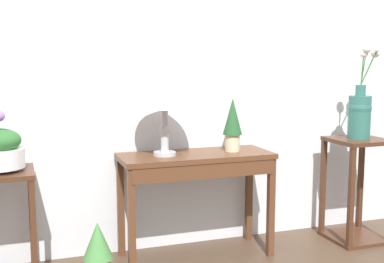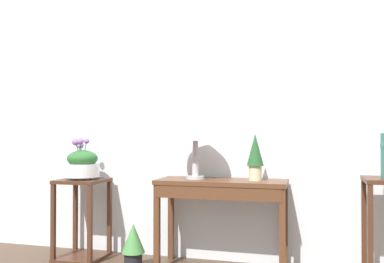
{
  "view_description": "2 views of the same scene",
  "coord_description": "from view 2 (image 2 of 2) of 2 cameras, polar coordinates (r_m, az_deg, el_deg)",
  "views": [
    {
      "loc": [
        -1.24,
        -2.09,
        1.36
      ],
      "look_at": [
        -0.13,
        1.07,
        0.9
      ],
      "focal_mm": 47.1,
      "sensor_mm": 36.0,
      "label": 1
    },
    {
      "loc": [
        0.61,
        -2.23,
        1.08
      ],
      "look_at": [
        -0.33,
        1.1,
        1.13
      ],
      "focal_mm": 39.06,
      "sensor_mm": 36.0,
      "label": 2
    }
  ],
  "objects": [
    {
      "name": "table_lamp",
      "position": [
        3.47,
        0.47,
        0.61
      ],
      "size": [
        0.4,
        0.4,
        0.57
      ],
      "color": "#B7B7BC",
      "rests_on": "console_table"
    },
    {
      "name": "pedestal_stand_left",
      "position": [
        3.93,
        -14.76,
        -11.46
      ],
      "size": [
        0.4,
        0.4,
        0.71
      ],
      "color": "#472819",
      "rests_on": "ground"
    },
    {
      "name": "back_wall_with_art",
      "position": [
        3.7,
        6.33,
        4.14
      ],
      "size": [
        9.0,
        0.1,
        2.8
      ],
      "color": "silver",
      "rests_on": "ground"
    },
    {
      "name": "planter_bowl_wide_left",
      "position": [
        3.87,
        -14.75,
        -4.29
      ],
      "size": [
        0.3,
        0.3,
        0.37
      ],
      "color": "silver",
      "rests_on": "pedestal_stand_left"
    },
    {
      "name": "potted_plant_floor",
      "position": [
        3.59,
        -8.02,
        -14.93
      ],
      "size": [
        0.19,
        0.19,
        0.37
      ],
      "color": "black",
      "rests_on": "ground"
    },
    {
      "name": "console_table",
      "position": [
        3.42,
        3.99,
        -8.5
      ],
      "size": [
        1.05,
        0.42,
        0.74
      ],
      "color": "#56331E",
      "rests_on": "ground"
    },
    {
      "name": "potted_plant_on_console",
      "position": [
        3.37,
        8.62,
        -3.14
      ],
      "size": [
        0.14,
        0.14,
        0.38
      ],
      "color": "beige",
      "rests_on": "console_table"
    }
  ]
}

